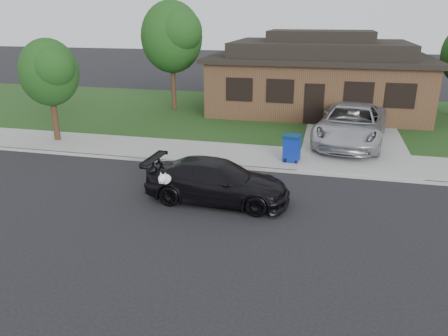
# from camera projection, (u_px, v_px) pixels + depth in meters

# --- Properties ---
(ground) EXTENTS (120.00, 120.00, 0.00)m
(ground) POSITION_uv_depth(u_px,v_px,m) (170.00, 200.00, 14.10)
(ground) COLOR black
(ground) RESTS_ON ground
(sidewalk) EXTENTS (60.00, 3.00, 0.12)m
(sidewalk) POSITION_uv_depth(u_px,v_px,m) (211.00, 153.00, 18.67)
(sidewalk) COLOR gray
(sidewalk) RESTS_ON ground
(curb) EXTENTS (60.00, 0.12, 0.12)m
(curb) POSITION_uv_depth(u_px,v_px,m) (201.00, 164.00, 17.29)
(curb) COLOR gray
(curb) RESTS_ON ground
(lawn) EXTENTS (60.00, 13.00, 0.13)m
(lawn) POSITION_uv_depth(u_px,v_px,m) (246.00, 114.00, 25.99)
(lawn) COLOR #193814
(lawn) RESTS_ON ground
(driveway) EXTENTS (4.50, 13.00, 0.14)m
(driveway) POSITION_uv_depth(u_px,v_px,m) (352.00, 132.00, 21.91)
(driveway) COLOR gray
(driveway) RESTS_ON ground
(sedan) EXTENTS (4.70, 2.34, 1.34)m
(sedan) POSITION_uv_depth(u_px,v_px,m) (217.00, 181.00, 13.84)
(sedan) COLOR black
(sedan) RESTS_ON ground
(minivan) EXTENTS (3.66, 6.49, 1.71)m
(minivan) POSITION_uv_depth(u_px,v_px,m) (351.00, 124.00, 19.65)
(minivan) COLOR #ABAEB2
(minivan) RESTS_ON driveway
(recycling_bin) EXTENTS (0.75, 0.75, 1.07)m
(recycling_bin) POSITION_uv_depth(u_px,v_px,m) (292.00, 148.00, 17.34)
(recycling_bin) COLOR navy
(recycling_bin) RESTS_ON sidewalk
(house) EXTENTS (12.60, 8.60, 4.65)m
(house) POSITION_uv_depth(u_px,v_px,m) (318.00, 76.00, 26.25)
(house) COLOR #422B1C
(house) RESTS_ON ground
(tree_0) EXTENTS (3.78, 3.60, 6.34)m
(tree_0) POSITION_uv_depth(u_px,v_px,m) (174.00, 36.00, 25.37)
(tree_0) COLOR #332114
(tree_0) RESTS_ON ground
(tree_2) EXTENTS (2.73, 2.60, 4.59)m
(tree_2) POSITION_uv_depth(u_px,v_px,m) (50.00, 72.00, 19.33)
(tree_2) COLOR #332114
(tree_2) RESTS_ON ground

